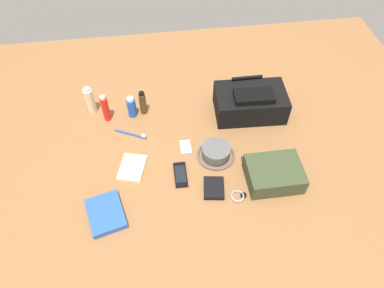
{
  "coord_description": "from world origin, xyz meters",
  "views": [
    {
      "loc": [
        -0.14,
        -1.06,
        1.35
      ],
      "look_at": [
        0.0,
        0.0,
        0.04
      ],
      "focal_mm": 33.22,
      "sensor_mm": 36.0,
      "label": 1
    }
  ],
  "objects_px": {
    "cell_phone": "(180,175)",
    "wallet": "(214,188)",
    "paperback_novel": "(106,214)",
    "toothbrush": "(133,134)",
    "toiletry_pouch": "(274,173)",
    "media_player": "(186,147)",
    "lotion_bottle": "(90,101)",
    "sunscreen_spray": "(105,108)",
    "wristwatch": "(238,196)",
    "bucket_hat": "(216,152)",
    "backpack": "(250,102)",
    "cologne_bottle": "(143,103)",
    "deodorant_spray": "(132,107)",
    "notepad": "(132,168)"
  },
  "relations": [
    {
      "from": "sunscreen_spray",
      "to": "wallet",
      "type": "height_order",
      "value": "sunscreen_spray"
    },
    {
      "from": "backpack",
      "to": "toothbrush",
      "type": "xyz_separation_m",
      "value": [
        -0.62,
        -0.08,
        -0.06
      ]
    },
    {
      "from": "cell_phone",
      "to": "wallet",
      "type": "xyz_separation_m",
      "value": [
        0.14,
        -0.09,
        0.01
      ]
    },
    {
      "from": "toiletry_pouch",
      "to": "paperback_novel",
      "type": "height_order",
      "value": "toiletry_pouch"
    },
    {
      "from": "paperback_novel",
      "to": "toothbrush",
      "type": "distance_m",
      "value": 0.45
    },
    {
      "from": "bucket_hat",
      "to": "toothbrush",
      "type": "distance_m",
      "value": 0.43
    },
    {
      "from": "lotion_bottle",
      "to": "toothbrush",
      "type": "distance_m",
      "value": 0.29
    },
    {
      "from": "toiletry_pouch",
      "to": "deodorant_spray",
      "type": "distance_m",
      "value": 0.79
    },
    {
      "from": "backpack",
      "to": "cologne_bottle",
      "type": "xyz_separation_m",
      "value": [
        -0.55,
        0.07,
        -0.0
      ]
    },
    {
      "from": "paperback_novel",
      "to": "cell_phone",
      "type": "distance_m",
      "value": 0.37
    },
    {
      "from": "cell_phone",
      "to": "deodorant_spray",
      "type": "bearing_deg",
      "value": 116.08
    },
    {
      "from": "bucket_hat",
      "to": "deodorant_spray",
      "type": "xyz_separation_m",
      "value": [
        -0.38,
        0.32,
        0.03
      ]
    },
    {
      "from": "deodorant_spray",
      "to": "paperback_novel",
      "type": "bearing_deg",
      "value": -102.66
    },
    {
      "from": "bucket_hat",
      "to": "media_player",
      "type": "bearing_deg",
      "value": 154.33
    },
    {
      "from": "deodorant_spray",
      "to": "cologne_bottle",
      "type": "height_order",
      "value": "cologne_bottle"
    },
    {
      "from": "toiletry_pouch",
      "to": "deodorant_spray",
      "type": "bearing_deg",
      "value": 141.53
    },
    {
      "from": "deodorant_spray",
      "to": "notepad",
      "type": "relative_size",
      "value": 0.81
    },
    {
      "from": "lotion_bottle",
      "to": "paperback_novel",
      "type": "relative_size",
      "value": 0.77
    },
    {
      "from": "backpack",
      "to": "media_player",
      "type": "relative_size",
      "value": 4.37
    },
    {
      "from": "backpack",
      "to": "sunscreen_spray",
      "type": "height_order",
      "value": "backpack"
    },
    {
      "from": "bucket_hat",
      "to": "wristwatch",
      "type": "xyz_separation_m",
      "value": [
        0.06,
        -0.24,
        -0.02
      ]
    },
    {
      "from": "lotion_bottle",
      "to": "media_player",
      "type": "bearing_deg",
      "value": -34.48
    },
    {
      "from": "bucket_hat",
      "to": "toothbrush",
      "type": "relative_size",
      "value": 1.15
    },
    {
      "from": "toiletry_pouch",
      "to": "wristwatch",
      "type": "xyz_separation_m",
      "value": [
        -0.17,
        -0.07,
        -0.04
      ]
    },
    {
      "from": "sunscreen_spray",
      "to": "notepad",
      "type": "distance_m",
      "value": 0.36
    },
    {
      "from": "media_player",
      "to": "paperback_novel",
      "type": "bearing_deg",
      "value": -139.9
    },
    {
      "from": "wristwatch",
      "to": "wallet",
      "type": "bearing_deg",
      "value": 153.35
    },
    {
      "from": "cell_phone",
      "to": "wristwatch",
      "type": "xyz_separation_m",
      "value": [
        0.24,
        -0.14,
        -0.0
      ]
    },
    {
      "from": "wallet",
      "to": "cologne_bottle",
      "type": "bearing_deg",
      "value": 126.97
    },
    {
      "from": "toiletry_pouch",
      "to": "media_player",
      "type": "height_order",
      "value": "toiletry_pouch"
    },
    {
      "from": "cologne_bottle",
      "to": "toiletry_pouch",
      "type": "bearing_deg",
      "value": -42.0
    },
    {
      "from": "wristwatch",
      "to": "toothbrush",
      "type": "xyz_separation_m",
      "value": [
        -0.45,
        0.42,
        0.0
      ]
    },
    {
      "from": "cologne_bottle",
      "to": "paperback_novel",
      "type": "xyz_separation_m",
      "value": [
        -0.19,
        -0.59,
        -0.05
      ]
    },
    {
      "from": "toiletry_pouch",
      "to": "toothbrush",
      "type": "height_order",
      "value": "toiletry_pouch"
    },
    {
      "from": "cell_phone",
      "to": "wallet",
      "type": "relative_size",
      "value": 1.23
    },
    {
      "from": "sunscreen_spray",
      "to": "wristwatch",
      "type": "bearing_deg",
      "value": -43.93
    },
    {
      "from": "paperback_novel",
      "to": "wallet",
      "type": "height_order",
      "value": "paperback_novel"
    },
    {
      "from": "toiletry_pouch",
      "to": "cell_phone",
      "type": "relative_size",
      "value": 1.8
    },
    {
      "from": "paperback_novel",
      "to": "notepad",
      "type": "distance_m",
      "value": 0.25
    },
    {
      "from": "paperback_novel",
      "to": "deodorant_spray",
      "type": "bearing_deg",
      "value": 77.34
    },
    {
      "from": "cell_phone",
      "to": "media_player",
      "type": "xyz_separation_m",
      "value": [
        0.04,
        0.16,
        -0.0
      ]
    },
    {
      "from": "toiletry_pouch",
      "to": "bucket_hat",
      "type": "xyz_separation_m",
      "value": [
        -0.23,
        0.16,
        -0.02
      ]
    },
    {
      "from": "lotion_bottle",
      "to": "wallet",
      "type": "xyz_separation_m",
      "value": [
        0.55,
        -0.57,
        -0.07
      ]
    },
    {
      "from": "toiletry_pouch",
      "to": "paperback_novel",
      "type": "distance_m",
      "value": 0.75
    },
    {
      "from": "toiletry_pouch",
      "to": "bucket_hat",
      "type": "distance_m",
      "value": 0.28
    },
    {
      "from": "media_player",
      "to": "notepad",
      "type": "distance_m",
      "value": 0.28
    },
    {
      "from": "backpack",
      "to": "notepad",
      "type": "height_order",
      "value": "backpack"
    },
    {
      "from": "toiletry_pouch",
      "to": "lotion_bottle",
      "type": "relative_size",
      "value": 1.5
    },
    {
      "from": "paperback_novel",
      "to": "cell_phone",
      "type": "relative_size",
      "value": 1.56
    },
    {
      "from": "backpack",
      "to": "paperback_novel",
      "type": "xyz_separation_m",
      "value": [
        -0.74,
        -0.51,
        -0.06
      ]
    }
  ]
}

